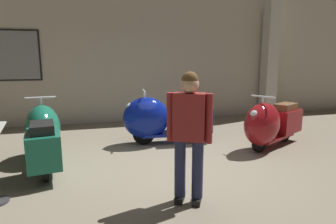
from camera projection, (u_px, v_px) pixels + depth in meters
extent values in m
plane|color=gray|center=(176.00, 167.00, 4.46)|extent=(60.00, 60.00, 0.00)
cube|color=#BCB29E|center=(138.00, 57.00, 7.57)|extent=(18.00, 0.20, 3.42)
cube|color=black|center=(18.00, 55.00, 6.73)|extent=(0.99, 0.03, 1.20)
cube|color=gray|center=(18.00, 55.00, 6.71)|extent=(0.91, 0.01, 1.12)
cube|color=beige|center=(270.00, 57.00, 8.19)|extent=(0.36, 0.36, 3.42)
cylinder|color=black|center=(44.00, 146.00, 4.84)|extent=(0.15, 0.43, 0.43)
cylinder|color=silver|center=(44.00, 146.00, 4.84)|extent=(0.13, 0.20, 0.19)
cylinder|color=black|center=(45.00, 166.00, 3.93)|extent=(0.15, 0.43, 0.43)
cylinder|color=silver|center=(45.00, 166.00, 3.93)|extent=(0.13, 0.20, 0.19)
cube|color=#196B51|center=(45.00, 156.00, 4.39)|extent=(0.53, 1.06, 0.05)
ellipsoid|color=#196B51|center=(43.00, 129.00, 4.73)|extent=(0.68, 0.97, 0.81)
cube|color=#196B51|center=(44.00, 149.00, 3.92)|extent=(0.53, 0.78, 0.47)
cube|color=black|center=(42.00, 128.00, 3.87)|extent=(0.37, 0.55, 0.13)
sphere|color=silver|center=(42.00, 113.00, 4.96)|extent=(0.16, 0.16, 0.16)
cylinder|color=silver|center=(41.00, 107.00, 4.69)|extent=(0.05, 0.05, 0.30)
cylinder|color=silver|center=(40.00, 98.00, 4.67)|extent=(0.47, 0.10, 0.03)
cube|color=silver|center=(25.00, 134.00, 4.64)|extent=(0.12, 0.71, 0.03)
cylinder|color=black|center=(144.00, 133.00, 5.61)|extent=(0.44, 0.12, 0.43)
cylinder|color=silver|center=(144.00, 133.00, 5.61)|extent=(0.20, 0.12, 0.19)
cylinder|color=black|center=(194.00, 131.00, 5.78)|extent=(0.44, 0.12, 0.43)
cylinder|color=silver|center=(194.00, 131.00, 5.78)|extent=(0.20, 0.12, 0.19)
cube|color=navy|center=(169.00, 133.00, 5.70)|extent=(1.06, 0.48, 0.05)
ellipsoid|color=navy|center=(146.00, 118.00, 5.56)|extent=(0.95, 0.64, 0.82)
cube|color=navy|center=(192.00, 120.00, 5.73)|extent=(0.77, 0.50, 0.48)
cube|color=brown|center=(193.00, 105.00, 5.67)|extent=(0.54, 0.35, 0.13)
sphere|color=silver|center=(130.00, 107.00, 5.47)|extent=(0.16, 0.16, 0.16)
cylinder|color=silver|center=(144.00, 99.00, 5.49)|extent=(0.05, 0.05, 0.30)
cylinder|color=silver|center=(144.00, 91.00, 5.46)|extent=(0.08, 0.48, 0.03)
cylinder|color=black|center=(260.00, 141.00, 5.16)|extent=(0.40, 0.27, 0.41)
cylinder|color=silver|center=(260.00, 141.00, 5.16)|extent=(0.21, 0.17, 0.19)
cylinder|color=black|center=(285.00, 131.00, 5.81)|extent=(0.40, 0.27, 0.41)
cylinder|color=silver|center=(285.00, 131.00, 5.81)|extent=(0.21, 0.17, 0.19)
cube|color=maroon|center=(273.00, 137.00, 5.49)|extent=(1.04, 0.79, 0.05)
ellipsoid|color=maroon|center=(262.00, 124.00, 5.14)|extent=(1.02, 0.88, 0.79)
cube|color=maroon|center=(285.00, 121.00, 5.74)|extent=(0.81, 0.69, 0.45)
cube|color=brown|center=(286.00, 107.00, 5.69)|extent=(0.57, 0.49, 0.12)
sphere|color=silver|center=(254.00, 115.00, 4.91)|extent=(0.15, 0.15, 0.15)
cylinder|color=silver|center=(263.00, 105.00, 5.05)|extent=(0.05, 0.05, 0.29)
cylinder|color=silver|center=(263.00, 97.00, 5.03)|extent=(0.24, 0.42, 0.03)
cube|color=black|center=(197.00, 199.00, 3.35)|extent=(0.19, 0.26, 0.07)
cylinder|color=#23284C|center=(197.00, 166.00, 3.26)|extent=(0.13, 0.13, 0.76)
cube|color=black|center=(180.00, 197.00, 3.40)|extent=(0.19, 0.26, 0.07)
cylinder|color=#23284C|center=(180.00, 165.00, 3.30)|extent=(0.13, 0.13, 0.76)
cube|color=maroon|center=(189.00, 117.00, 3.18)|extent=(0.40, 0.33, 0.54)
cylinder|color=maroon|center=(209.00, 119.00, 3.13)|extent=(0.08, 0.08, 0.56)
cylinder|color=maroon|center=(170.00, 117.00, 3.23)|extent=(0.08, 0.08, 0.56)
sphere|color=tan|center=(190.00, 84.00, 3.11)|extent=(0.20, 0.20, 0.20)
sphere|color=brown|center=(190.00, 80.00, 3.10)|extent=(0.19, 0.19, 0.19)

